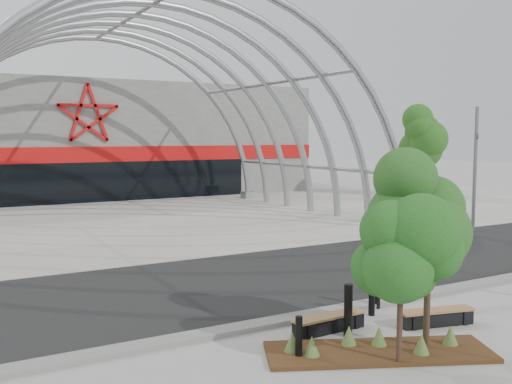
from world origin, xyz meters
TOP-DOWN VIEW (x-y plane):
  - ground at (0.00, 0.00)m, footprint 140.00×140.00m
  - road at (0.00, 3.50)m, footprint 140.00×7.00m
  - forecourt at (0.00, 15.50)m, footprint 60.00×17.00m
  - kerb at (0.00, -0.25)m, footprint 60.00×0.50m
  - arena_building at (0.00, 33.45)m, footprint 34.00×15.24m
  - vault_canopy at (0.00, 15.50)m, footprint 20.80×15.80m
  - planting_bed at (-1.05, -2.75)m, footprint 4.65×3.09m
  - signal_pole at (12.58, 6.35)m, footprint 0.16×0.79m
  - street_tree_0 at (-1.06, -3.42)m, footprint 1.50×1.50m
  - street_tree_1 at (-0.03, -3.10)m, footprint 1.63×1.63m
  - bench_0 at (-1.09, -1.26)m, footprint 1.82×0.46m
  - bench_1 at (1.31, -2.11)m, footprint 1.83×0.81m
  - bollard_0 at (-2.55, -2.26)m, footprint 0.14×0.14m
  - bollard_1 at (-0.91, -1.70)m, footprint 0.18×0.18m
  - bollard_2 at (0.51, -0.82)m, footprint 0.16×0.16m
  - bollard_3 at (1.00, -0.44)m, footprint 0.17×0.17m
  - bg_tree_1 at (21.00, 18.00)m, footprint 2.70×2.70m

SIDE VIEW (x-z plane):
  - ground at x=0.00m, z-range 0.00..0.00m
  - road at x=0.00m, z-range 0.00..0.02m
  - vault_canopy at x=0.00m, z-range -10.16..10.20m
  - forecourt at x=0.00m, z-range 0.00..0.04m
  - kerb at x=0.00m, z-range 0.00..0.12m
  - planting_bed at x=-1.05m, z-range -0.12..0.35m
  - bench_1 at x=1.31m, z-range 0.00..0.37m
  - bench_0 at x=-1.09m, z-range -0.01..0.37m
  - bollard_0 at x=-2.55m, z-range 0.00..0.86m
  - bollard_2 at x=0.51m, z-range 0.00..0.97m
  - bollard_3 at x=1.00m, z-range 0.00..1.06m
  - bollard_1 at x=-0.91m, z-range 0.00..1.15m
  - street_tree_0 at x=-1.06m, z-range 0.75..4.17m
  - street_tree_1 at x=-0.03m, z-range 0.84..4.68m
  - signal_pole at x=12.58m, z-range 0.13..5.73m
  - arena_building at x=0.00m, z-range -0.01..7.99m
  - bg_tree_1 at x=21.00m, z-range 1.29..7.20m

